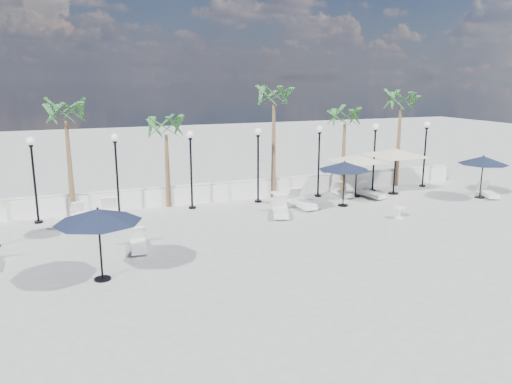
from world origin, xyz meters
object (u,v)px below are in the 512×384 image
object	(u,v)px
lounger_1	(109,214)
lounger_5	(302,202)
lounger_6	(370,193)
lounger_7	(342,192)
lounger_2	(82,216)
parasol_navy_mid	(344,166)
parasol_cream_sq_b	(396,149)
lounger_3	(138,244)
parasol_navy_left	(98,216)
lounger_8	(488,193)
lounger_4	(281,210)
parasol_navy_right	(483,160)
parasol_cream_sq_a	(357,155)

from	to	relation	value
lounger_1	lounger_5	distance (m)	9.23
lounger_6	lounger_7	bearing A→B (deg)	138.26
lounger_2	parasol_navy_mid	size ratio (longest dim) A/B	0.73
lounger_7	parasol_cream_sq_b	distance (m)	3.78
lounger_3	parasol_navy_left	bearing A→B (deg)	-115.52
lounger_3	parasol_cream_sq_b	size ratio (longest dim) A/B	0.33
parasol_navy_mid	lounger_8	bearing A→B (deg)	-8.00
lounger_4	parasol_navy_right	distance (m)	11.60
lounger_1	lounger_5	size ratio (longest dim) A/B	1.05
lounger_5	lounger_8	bearing A→B (deg)	-10.84
parasol_cream_sq_b	parasol_navy_right	bearing A→B (deg)	-33.17
parasol_navy_right	parasol_cream_sq_b	size ratio (longest dim) A/B	0.48
lounger_2	lounger_4	xyz separation A→B (m)	(8.72, -2.53, 0.04)
parasol_cream_sq_b	lounger_7	bearing A→B (deg)	169.73
lounger_1	lounger_8	distance (m)	19.76
lounger_6	lounger_8	world-z (taller)	lounger_6
lounger_4	parasol_navy_mid	size ratio (longest dim) A/B	0.87
lounger_5	parasol_cream_sq_a	xyz separation A→B (m)	(3.79, 1.09, 2.00)
lounger_4	lounger_5	bearing A→B (deg)	53.12
lounger_2	parasol_navy_left	xyz separation A→B (m)	(0.31, -7.41, 1.88)
lounger_4	parasol_cream_sq_a	distance (m)	6.09
lounger_4	lounger_7	xyz separation A→B (m)	(4.72, 2.36, -0.05)
lounger_2	lounger_5	bearing A→B (deg)	-21.07
lounger_1	parasol_navy_left	world-z (taller)	parasol_navy_left
lounger_1	parasol_cream_sq_b	distance (m)	15.41
lounger_3	parasol_navy_mid	distance (m)	11.13
lounger_2	parasol_cream_sq_a	xyz separation A→B (m)	(14.09, -0.47, 2.04)
lounger_7	parasol_navy_right	xyz separation A→B (m)	(6.73, -3.00, 1.82)
parasol_navy_right	lounger_3	bearing A→B (deg)	-174.48
parasol_cream_sq_a	parasol_cream_sq_b	size ratio (longest dim) A/B	0.92
parasol_navy_right	parasol_cream_sq_a	world-z (taller)	parasol_cream_sq_a
lounger_8	parasol_navy_mid	size ratio (longest dim) A/B	0.75
lounger_7	parasol_navy_left	xyz separation A→B (m)	(-13.13, -7.25, 1.90)
lounger_8	parasol_navy_left	bearing A→B (deg)	-145.08
lounger_5	lounger_2	bearing A→B (deg)	169.45
lounger_5	lounger_8	size ratio (longest dim) A/B	1.10
lounger_2	lounger_7	bearing A→B (deg)	-13.19
lounger_4	lounger_1	bearing A→B (deg)	-174.96
parasol_navy_right	lounger_6	bearing A→B (deg)	157.76
lounger_5	parasol_cream_sq_a	bearing A→B (deg)	14.03
parasol_navy_right	lounger_7	bearing A→B (deg)	155.97
lounger_1	lounger_6	size ratio (longest dim) A/B	1.11
lounger_8	parasol_navy_left	distance (m)	20.91
parasol_cream_sq_b	lounger_2	bearing A→B (deg)	177.56
lounger_2	lounger_8	distance (m)	20.94
lounger_8	parasol_navy_right	xyz separation A→B (m)	(-0.53, 0.01, 1.80)
lounger_6	parasol_navy_left	bearing A→B (deg)	-166.20
parasol_navy_left	parasol_cream_sq_b	distance (m)	17.43
lounger_4	parasol_cream_sq_a	world-z (taller)	parasol_cream_sq_a
lounger_4	lounger_6	distance (m)	6.18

